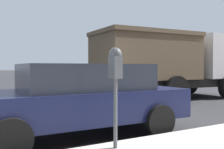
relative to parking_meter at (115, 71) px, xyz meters
name	(u,v)px	position (x,y,z in m)	size (l,w,h in m)	color
ground_plane	(99,121)	(2.52, -0.99, -1.31)	(220.00, 220.00, 0.00)	#2B2B2D
parking_meter	(115,71)	(0.00, 0.00, 0.00)	(0.21, 0.19, 1.53)	#4C5156
car_navy	(79,97)	(1.49, -0.03, -0.55)	(2.07, 4.45, 1.44)	#14193D
dump_truck	(168,62)	(5.23, -5.67, 0.30)	(2.97, 6.71, 2.81)	black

